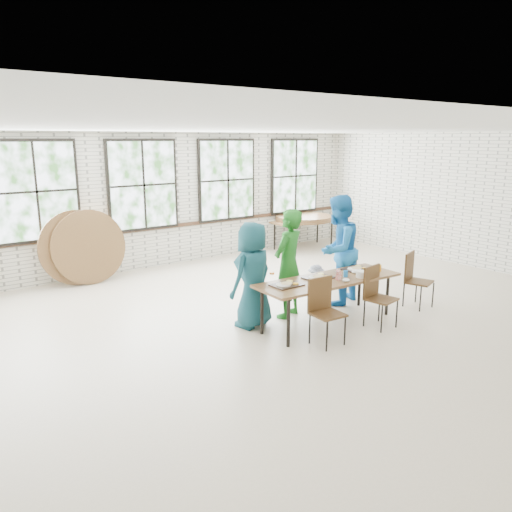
{
  "coord_description": "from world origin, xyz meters",
  "views": [
    {
      "loc": [
        -4.65,
        -5.69,
        2.86
      ],
      "look_at": [
        0.0,
        0.4,
        1.05
      ],
      "focal_mm": 35.0,
      "sensor_mm": 36.0,
      "label": 1
    }
  ],
  "objects_px": {
    "chair_near_right": "(376,291)",
    "storage_table": "(304,222)",
    "chair_near_left": "(324,305)",
    "dining_table": "(329,282)"
  },
  "relations": [
    {
      "from": "chair_near_right",
      "to": "storage_table",
      "type": "xyz_separation_m",
      "value": [
        3.01,
        4.9,
        0.13
      ]
    },
    {
      "from": "chair_near_left",
      "to": "chair_near_right",
      "type": "bearing_deg",
      "value": 4.35
    },
    {
      "from": "chair_near_right",
      "to": "storage_table",
      "type": "height_order",
      "value": "chair_near_right"
    },
    {
      "from": "dining_table",
      "to": "chair_near_right",
      "type": "distance_m",
      "value": 0.75
    },
    {
      "from": "dining_table",
      "to": "chair_near_left",
      "type": "distance_m",
      "value": 0.76
    },
    {
      "from": "dining_table",
      "to": "chair_near_right",
      "type": "bearing_deg",
      "value": -38.94
    },
    {
      "from": "chair_near_left",
      "to": "storage_table",
      "type": "relative_size",
      "value": 0.53
    },
    {
      "from": "chair_near_right",
      "to": "chair_near_left",
      "type": "bearing_deg",
      "value": 170.49
    },
    {
      "from": "chair_near_left",
      "to": "storage_table",
      "type": "bearing_deg",
      "value": 55.17
    },
    {
      "from": "dining_table",
      "to": "chair_near_left",
      "type": "xyz_separation_m",
      "value": [
        -0.58,
        -0.48,
        -0.13
      ]
    }
  ]
}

